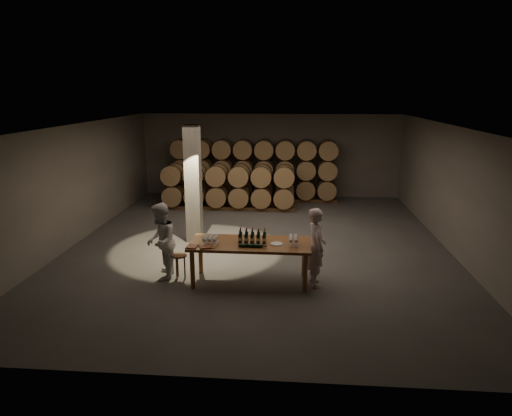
# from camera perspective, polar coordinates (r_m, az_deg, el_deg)

# --- Properties ---
(room) EXTENTS (12.00, 12.00, 12.00)m
(room) POSITION_cam_1_polar(r_m,az_deg,el_deg) (12.50, -7.84, 2.95)
(room) COLOR #4B4947
(room) RESTS_ON ground
(tasting_table) EXTENTS (2.60, 1.10, 0.90)m
(tasting_table) POSITION_cam_1_polar(r_m,az_deg,el_deg) (9.86, -0.75, -4.92)
(tasting_table) COLOR brown
(tasting_table) RESTS_ON ground
(barrel_stack_back) EXTENTS (6.26, 0.95, 2.31)m
(barrel_stack_back) POSITION_cam_1_polar(r_m,az_deg,el_deg) (17.26, -0.24, 4.91)
(barrel_stack_back) COLOR #51311B
(barrel_stack_back) RESTS_ON ground
(barrel_stack_front) EXTENTS (4.70, 0.95, 1.57)m
(barrel_stack_front) POSITION_cam_1_polar(r_m,az_deg,el_deg) (16.05, -3.45, 2.80)
(barrel_stack_front) COLOR #51311B
(barrel_stack_front) RESTS_ON ground
(bottle_cluster) EXTENTS (0.60, 0.23, 0.30)m
(bottle_cluster) POSITION_cam_1_polar(r_m,az_deg,el_deg) (9.82, -0.46, -3.71)
(bottle_cluster) COLOR black
(bottle_cluster) RESTS_ON tasting_table
(lying_bottles) EXTENTS (0.59, 0.07, 0.07)m
(lying_bottles) POSITION_cam_1_polar(r_m,az_deg,el_deg) (9.53, -0.62, -4.74)
(lying_bottles) COLOR black
(lying_bottles) RESTS_ON tasting_table
(glass_cluster_left) EXTENTS (0.30, 0.41, 0.17)m
(glass_cluster_left) POSITION_cam_1_polar(r_m,az_deg,el_deg) (9.81, -5.67, -3.71)
(glass_cluster_left) COLOR silver
(glass_cluster_left) RESTS_ON tasting_table
(glass_cluster_right) EXTENTS (0.20, 0.42, 0.18)m
(glass_cluster_right) POSITION_cam_1_polar(r_m,az_deg,el_deg) (9.71, 4.71, -3.83)
(glass_cluster_right) COLOR silver
(glass_cluster_right) RESTS_ON tasting_table
(plate) EXTENTS (0.26, 0.26, 0.02)m
(plate) POSITION_cam_1_polar(r_m,az_deg,el_deg) (9.74, 2.60, -4.49)
(plate) COLOR silver
(plate) RESTS_ON tasting_table
(notebook_near) EXTENTS (0.29, 0.26, 0.03)m
(notebook_near) POSITION_cam_1_polar(r_m,az_deg,el_deg) (9.57, -6.36, -4.88)
(notebook_near) COLOR brown
(notebook_near) RESTS_ON tasting_table
(notebook_corner) EXTENTS (0.25, 0.30, 0.02)m
(notebook_corner) POSITION_cam_1_polar(r_m,az_deg,el_deg) (9.66, -7.97, -4.76)
(notebook_corner) COLOR brown
(notebook_corner) RESTS_ON tasting_table
(pen) EXTENTS (0.13, 0.06, 0.01)m
(pen) POSITION_cam_1_polar(r_m,az_deg,el_deg) (9.50, -5.61, -5.06)
(pen) COLOR black
(pen) RESTS_ON tasting_table
(stool) EXTENTS (0.33, 0.33, 0.55)m
(stool) POSITION_cam_1_polar(r_m,az_deg,el_deg) (10.29, -9.56, -6.31)
(stool) COLOR #51311B
(stool) RESTS_ON ground
(person_man) EXTENTS (0.53, 0.70, 1.71)m
(person_man) POSITION_cam_1_polar(r_m,az_deg,el_deg) (9.76, 7.52, -4.88)
(person_man) COLOR beige
(person_man) RESTS_ON ground
(person_woman) EXTENTS (0.75, 0.91, 1.71)m
(person_woman) POSITION_cam_1_polar(r_m,az_deg,el_deg) (10.26, -11.81, -4.11)
(person_woman) COLOR white
(person_woman) RESTS_ON ground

